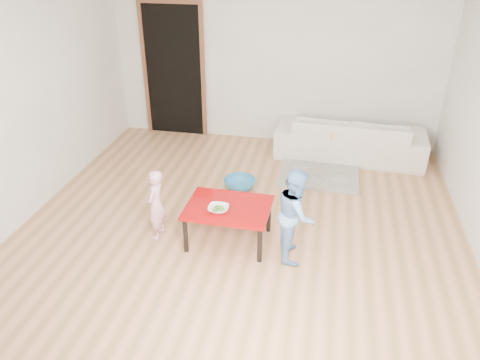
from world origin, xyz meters
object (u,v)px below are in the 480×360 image
(sofa, at_px, (350,137))
(bowl, at_px, (218,209))
(basin, at_px, (240,184))
(child_pink, at_px, (156,205))
(child_blue, at_px, (296,214))
(red_table, at_px, (229,224))

(sofa, xyz_separation_m, bowl, (-1.37, -2.58, 0.16))
(sofa, relative_size, bowl, 10.01)
(bowl, xyz_separation_m, basin, (-0.04, 1.30, -0.40))
(sofa, bearing_deg, child_pink, 53.53)
(sofa, xyz_separation_m, child_pink, (-2.08, -2.52, 0.09))
(bowl, bearing_deg, child_pink, 175.28)
(child_pink, bearing_deg, bowl, 86.53)
(bowl, xyz_separation_m, child_blue, (0.80, 0.01, 0.03))
(bowl, distance_m, basin, 1.36)
(red_table, xyz_separation_m, bowl, (-0.08, -0.12, 0.25))
(basin, bearing_deg, child_blue, -57.01)
(sofa, bearing_deg, basin, 45.38)
(sofa, distance_m, child_pink, 3.27)
(red_table, distance_m, child_pink, 0.81)
(bowl, height_order, basin, bowl)
(bowl, distance_m, child_blue, 0.80)
(sofa, height_order, basin, sofa)
(red_table, relative_size, basin, 2.12)
(child_blue, bearing_deg, bowl, 84.78)
(sofa, distance_m, basin, 1.92)
(bowl, bearing_deg, basin, 91.64)
(bowl, bearing_deg, sofa, 62.07)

